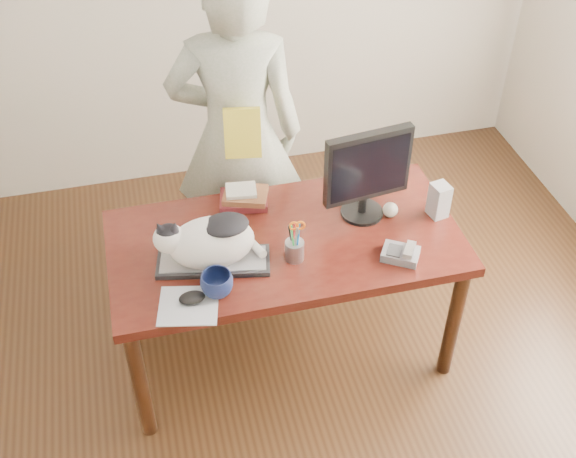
# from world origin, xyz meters

# --- Properties ---
(room) EXTENTS (4.50, 4.50, 4.50)m
(room) POSITION_xyz_m (0.00, 0.00, 1.35)
(room) COLOR black
(room) RESTS_ON ground
(desk) EXTENTS (1.60, 0.80, 0.75)m
(desk) POSITION_xyz_m (0.00, 0.68, 0.60)
(desk) COLOR black
(desk) RESTS_ON ground
(keyboard) EXTENTS (0.52, 0.28, 0.03)m
(keyboard) POSITION_xyz_m (-0.34, 0.51, 0.76)
(keyboard) COLOR black
(keyboard) RESTS_ON desk
(cat) EXTENTS (0.48, 0.30, 0.27)m
(cat) POSITION_xyz_m (-0.36, 0.52, 0.89)
(cat) COLOR white
(cat) RESTS_ON keyboard
(monitor) EXTENTS (0.41, 0.22, 0.46)m
(monitor) POSITION_xyz_m (0.40, 0.67, 1.01)
(monitor) COLOR black
(monitor) RESTS_ON desk
(pen_cup) EXTENTS (0.10, 0.10, 0.21)m
(pen_cup) POSITION_xyz_m (0.01, 0.46, 0.81)
(pen_cup) COLOR #939298
(pen_cup) RESTS_ON desk
(mousepad) EXTENTS (0.28, 0.27, 0.01)m
(mousepad) POSITION_xyz_m (-0.49, 0.29, 0.75)
(mousepad) COLOR silver
(mousepad) RESTS_ON desk
(mouse) EXTENTS (0.12, 0.09, 0.04)m
(mouse) POSITION_xyz_m (-0.47, 0.31, 0.77)
(mouse) COLOR black
(mouse) RESTS_ON mousepad
(coffee_mug) EXTENTS (0.19, 0.19, 0.11)m
(coffee_mug) POSITION_xyz_m (-0.36, 0.33, 0.80)
(coffee_mug) COLOR #0C1433
(coffee_mug) RESTS_ON desk
(phone) EXTENTS (0.20, 0.18, 0.07)m
(phone) POSITION_xyz_m (0.47, 0.36, 0.77)
(phone) COLOR slate
(phone) RESTS_ON desk
(speaker) EXTENTS (0.09, 0.10, 0.17)m
(speaker) POSITION_xyz_m (0.74, 0.59, 0.84)
(speaker) COLOR #9D9DA0
(speaker) RESTS_ON desk
(baseball) EXTENTS (0.07, 0.07, 0.07)m
(baseball) POSITION_xyz_m (0.52, 0.64, 0.79)
(baseball) COLOR #EDE6CD
(baseball) RESTS_ON desk
(book_stack) EXTENTS (0.26, 0.22, 0.09)m
(book_stack) POSITION_xyz_m (-0.13, 0.90, 0.79)
(book_stack) COLOR #4A1318
(book_stack) RESTS_ON desk
(calculator) EXTENTS (0.20, 0.24, 0.07)m
(calculator) POSITION_xyz_m (0.48, 0.92, 0.78)
(calculator) COLOR slate
(calculator) RESTS_ON desk
(person) EXTENTS (0.74, 0.55, 1.84)m
(person) POSITION_xyz_m (-0.10, 1.22, 0.92)
(person) COLOR beige
(person) RESTS_ON ground
(held_book) EXTENTS (0.19, 0.13, 0.24)m
(held_book) POSITION_xyz_m (-0.10, 1.05, 1.05)
(held_book) COLOR gold
(held_book) RESTS_ON person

